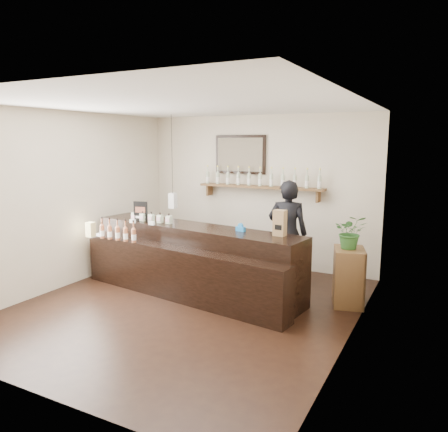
% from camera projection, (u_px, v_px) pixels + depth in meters
% --- Properties ---
extents(ground, '(5.00, 5.00, 0.00)m').
position_uv_depth(ground, '(187.00, 306.00, 6.21)').
color(ground, black).
rests_on(ground, ground).
extents(room_shell, '(5.00, 5.00, 5.00)m').
position_uv_depth(room_shell, '(186.00, 187.00, 5.92)').
color(room_shell, beige).
rests_on(room_shell, ground).
extents(back_wall_decor, '(2.66, 0.96, 1.69)m').
position_uv_depth(back_wall_decor, '(248.00, 172.00, 8.06)').
color(back_wall_decor, '#56361D').
rests_on(back_wall_decor, ground).
extents(counter, '(3.72, 1.48, 1.19)m').
position_uv_depth(counter, '(190.00, 262.00, 6.76)').
color(counter, black).
rests_on(counter, ground).
extents(promo_sign, '(0.23, 0.08, 0.33)m').
position_uv_depth(promo_sign, '(141.00, 211.00, 7.16)').
color(promo_sign, black).
rests_on(promo_sign, counter).
extents(paper_bag, '(0.18, 0.14, 0.36)m').
position_uv_depth(paper_bag, '(280.00, 223.00, 6.04)').
color(paper_bag, olive).
rests_on(paper_bag, counter).
extents(tape_dispenser, '(0.15, 0.09, 0.12)m').
position_uv_depth(tape_dispenser, '(241.00, 228.00, 6.37)').
color(tape_dispenser, '#1968AF').
rests_on(tape_dispenser, counter).
extents(side_cabinet, '(0.55, 0.66, 0.82)m').
position_uv_depth(side_cabinet, '(349.00, 277.00, 6.24)').
color(side_cabinet, '#56361D').
rests_on(side_cabinet, ground).
extents(potted_plant, '(0.53, 0.49, 0.49)m').
position_uv_depth(potted_plant, '(351.00, 232.00, 6.13)').
color(potted_plant, '#2B5C25').
rests_on(potted_plant, side_cabinet).
extents(shopkeeper, '(0.79, 0.60, 1.95)m').
position_uv_depth(shopkeeper, '(288.00, 227.00, 6.98)').
color(shopkeeper, black).
rests_on(shopkeeper, ground).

